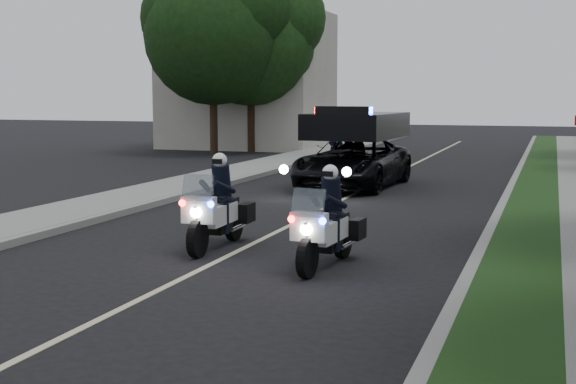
# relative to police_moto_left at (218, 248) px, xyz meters

# --- Properties ---
(ground) EXTENTS (120.00, 120.00, 0.00)m
(ground) POSITION_rel_police_moto_left_xyz_m (0.46, -0.77, 0.00)
(ground) COLOR black
(ground) RESTS_ON ground
(curb_right) EXTENTS (0.20, 60.00, 0.15)m
(curb_right) POSITION_rel_police_moto_left_xyz_m (4.56, 9.23, 0.07)
(curb_right) COLOR gray
(curb_right) RESTS_ON ground
(grass_verge) EXTENTS (1.20, 60.00, 0.16)m
(grass_verge) POSITION_rel_police_moto_left_xyz_m (5.26, 9.23, 0.08)
(grass_verge) COLOR #193814
(grass_verge) RESTS_ON ground
(curb_left) EXTENTS (0.20, 60.00, 0.15)m
(curb_left) POSITION_rel_police_moto_left_xyz_m (-3.64, 9.23, 0.07)
(curb_left) COLOR gray
(curb_left) RESTS_ON ground
(sidewalk_left) EXTENTS (2.00, 60.00, 0.16)m
(sidewalk_left) POSITION_rel_police_moto_left_xyz_m (-4.74, 9.23, 0.08)
(sidewalk_left) COLOR gray
(sidewalk_left) RESTS_ON ground
(building_far) EXTENTS (8.00, 6.00, 7.00)m
(building_far) POSITION_rel_police_moto_left_xyz_m (-9.54, 25.23, 3.50)
(building_far) COLOR #A8A396
(building_far) RESTS_ON ground
(lane_marking) EXTENTS (0.12, 50.00, 0.01)m
(lane_marking) POSITION_rel_police_moto_left_xyz_m (0.46, 9.23, 0.00)
(lane_marking) COLOR #BFB78C
(lane_marking) RESTS_ON ground
(police_moto_left) EXTENTS (0.76, 2.04, 1.72)m
(police_moto_left) POSITION_rel_police_moto_left_xyz_m (0.00, 0.00, 0.00)
(police_moto_left) COLOR silver
(police_moto_left) RESTS_ON ground
(police_moto_right) EXTENTS (0.83, 1.99, 1.65)m
(police_moto_right) POSITION_rel_police_moto_left_xyz_m (2.29, -0.84, 0.00)
(police_moto_right) COLOR silver
(police_moto_right) RESTS_ON ground
(police_suv) EXTENTS (2.77, 5.48, 2.60)m
(police_suv) POSITION_rel_police_moto_left_xyz_m (0.04, 9.79, 0.00)
(police_suv) COLOR black
(police_suv) RESTS_ON ground
(bicycle) EXTENTS (0.62, 1.70, 0.88)m
(bicycle) POSITION_rel_police_moto_left_xyz_m (-2.73, 17.86, 0.00)
(bicycle) COLOR black
(bicycle) RESTS_ON ground
(cyclist) EXTENTS (0.62, 0.42, 1.71)m
(cyclist) POSITION_rel_police_moto_left_xyz_m (-2.73, 17.86, 0.00)
(cyclist) COLOR black
(cyclist) RESTS_ON ground
(tree_left_near) EXTENTS (6.91, 6.91, 10.29)m
(tree_left_near) POSITION_rel_police_moto_left_xyz_m (-8.19, 22.23, 0.00)
(tree_left_near) COLOR #1B3F15
(tree_left_near) RESTS_ON ground
(tree_left_far) EXTENTS (7.12, 7.12, 10.53)m
(tree_left_far) POSITION_rel_police_moto_left_xyz_m (-9.26, 20.23, 0.00)
(tree_left_far) COLOR #153210
(tree_left_far) RESTS_ON ground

